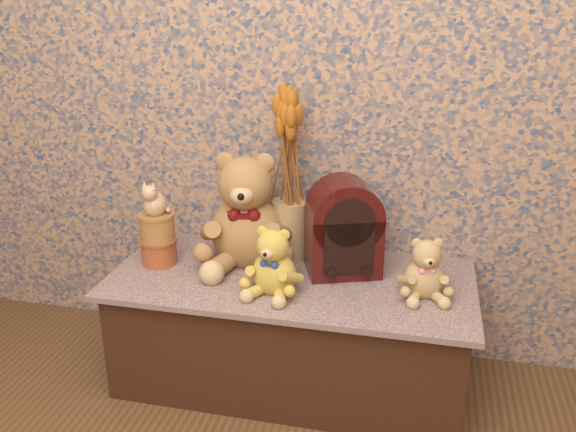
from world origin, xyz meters
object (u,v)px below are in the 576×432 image
(biscuit_tin_lower, at_px, (159,251))
(ceramic_vase, at_px, (290,230))
(teddy_large, at_px, (247,204))
(cathedral_radio, at_px, (344,226))
(teddy_small, at_px, (425,264))
(teddy_medium, at_px, (274,257))
(cat_figurine, at_px, (155,197))

(biscuit_tin_lower, bearing_deg, ceramic_vase, 18.80)
(teddy_large, height_order, cathedral_radio, teddy_large)
(teddy_small, bearing_deg, teddy_medium, 177.57)
(teddy_small, height_order, biscuit_tin_lower, teddy_small)
(teddy_small, xyz_separation_m, biscuit_tin_lower, (-0.93, 0.03, -0.06))
(cathedral_radio, bearing_deg, teddy_small, -42.09)
(teddy_medium, bearing_deg, teddy_small, 17.77)
(cat_figurine, bearing_deg, teddy_large, 20.58)
(biscuit_tin_lower, xyz_separation_m, cat_figurine, (0.00, 0.00, 0.21))
(ceramic_vase, relative_size, biscuit_tin_lower, 1.74)
(teddy_medium, relative_size, cat_figurine, 1.86)
(teddy_small, xyz_separation_m, cathedral_radio, (-0.28, 0.11, 0.06))
(cat_figurine, bearing_deg, ceramic_vase, 23.23)
(teddy_large, distance_m, teddy_small, 0.65)
(teddy_medium, height_order, cat_figurine, cat_figurine)
(cathedral_radio, distance_m, ceramic_vase, 0.23)
(cathedral_radio, relative_size, biscuit_tin_lower, 2.68)
(cathedral_radio, bearing_deg, cat_figurine, 166.76)
(teddy_small, relative_size, cathedral_radio, 0.63)
(teddy_medium, height_order, ceramic_vase, teddy_medium)
(cathedral_radio, distance_m, cat_figurine, 0.66)
(teddy_large, height_order, teddy_small, teddy_large)
(teddy_medium, distance_m, biscuit_tin_lower, 0.48)
(ceramic_vase, relative_size, cat_figurine, 1.70)
(teddy_small, relative_size, cat_figurine, 1.65)
(cat_figurine, bearing_deg, teddy_medium, -9.81)
(teddy_large, bearing_deg, cathedral_radio, -10.77)
(ceramic_vase, bearing_deg, teddy_large, -155.78)
(teddy_large, xyz_separation_m, ceramic_vase, (0.14, 0.06, -0.11))
(biscuit_tin_lower, bearing_deg, cat_figurine, 0.00)
(teddy_medium, xyz_separation_m, biscuit_tin_lower, (-0.46, 0.12, -0.07))
(teddy_medium, bearing_deg, cat_figurine, 173.72)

